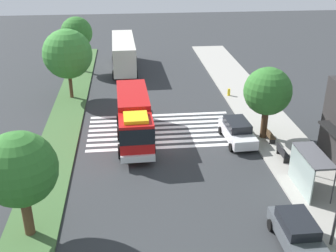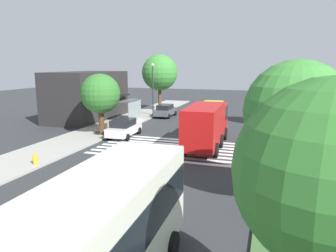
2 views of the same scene
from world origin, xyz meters
The scene contains 16 objects.
ground_plane centered at (0.00, 0.00, 0.00)m, with size 120.00×120.00×0.00m, color #2D3033.
sidewalk centered at (0.00, 9.11, 0.07)m, with size 60.00×4.51×0.14m, color #9E9B93.
median_strip centered at (0.00, -8.35, 0.07)m, with size 60.00×3.00×0.14m, color #3D6033.
crosswalk centered at (-2.31, 0.00, 0.01)m, with size 6.75×12.33×0.01m.
fire_truck centered at (-0.54, -2.38, 1.98)m, with size 9.27×2.89×3.53m.
parked_car_west centered at (0.33, 5.65, 0.87)m, with size 4.63×2.27×1.69m.
parked_car_mid centered at (12.53, 5.65, 0.84)m, with size 4.30×2.05×1.62m.
transit_bus centered at (-20.14, -3.08, 2.16)m, with size 10.78×3.04×3.66m.
bus_stop_shelter centered at (7.63, 8.10, 1.89)m, with size 3.50×1.40×2.46m.
bench_near_shelter centered at (3.63, 8.13, 0.59)m, with size 1.60×0.50×0.90m.
bench_west_of_shelter centered at (0.59, 8.13, 0.59)m, with size 1.60×0.50×0.90m.
sidewalk_tree_far_west centered at (0.08, 7.85, 3.98)m, with size 3.69×3.69×5.73m.
median_tree_far_west centered at (-19.63, -8.35, 4.63)m, with size 3.62×3.62×6.34m.
median_tree_west centered at (-10.63, -8.35, 4.53)m, with size 4.73×4.73×6.76m.
median_tree_center centered at (10.25, -8.35, 4.10)m, with size 3.90×3.90×5.95m.
fire_hydrant centered at (-9.49, 7.35, 0.49)m, with size 0.28×0.28×0.70m, color gold.
Camera 1 is at (28.83, -2.76, 14.77)m, focal length 44.19 mm.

